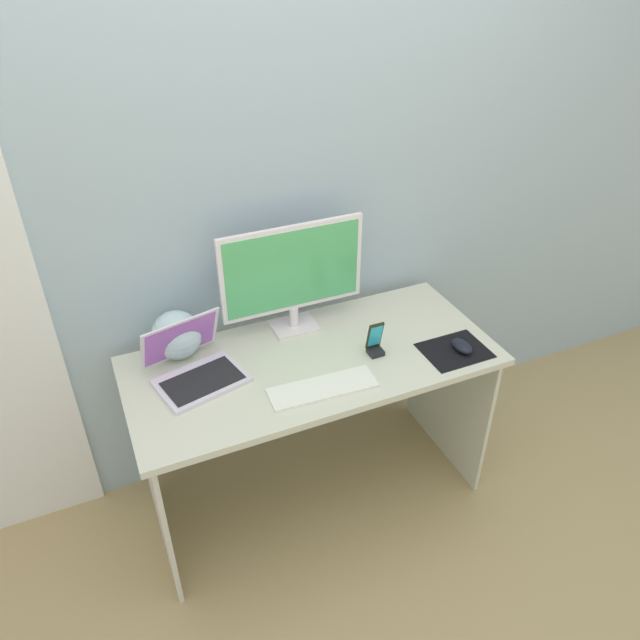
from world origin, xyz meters
name	(u,v)px	position (x,y,z in m)	size (l,w,h in m)	color
ground_plane	(314,489)	(0.00, 0.00, 0.00)	(8.00, 8.00, 0.00)	tan
wall_back	(272,196)	(0.00, 0.38, 1.25)	(6.00, 0.04, 2.50)	#9DB2BC
desk	(313,389)	(0.00, 0.00, 0.59)	(1.41, 0.63, 0.74)	beige
monitor	(293,274)	(0.01, 0.22, 0.99)	(0.58, 0.14, 0.45)	white
laptop	(194,367)	(-0.43, 0.08, 0.78)	(0.36, 0.35, 0.21)	silver
fishbowl	(177,335)	(-0.46, 0.23, 0.83)	(0.19, 0.19, 0.19)	silver
keyboard_external	(323,388)	(-0.04, -0.18, 0.74)	(0.39, 0.12, 0.01)	white
mousepad	(455,350)	(0.52, -0.18, 0.74)	(0.25, 0.20, 0.00)	black
mouse	(462,346)	(0.55, -0.19, 0.76)	(0.06, 0.10, 0.04)	black
phone_in_dock	(375,343)	(0.23, -0.06, 0.79)	(0.06, 0.06, 0.14)	black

